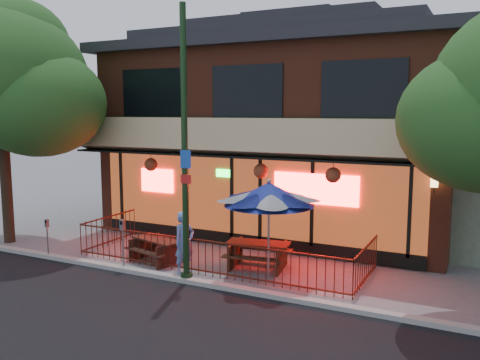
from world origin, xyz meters
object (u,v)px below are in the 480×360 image
object	(u,v)px
picnic_table_left	(158,246)
parking_meter_near	(123,236)
patio_umbrella	(269,194)
street_light	(185,161)
parking_meter_far	(47,232)
street_tree_left	(2,71)
pedestrian	(184,243)
picnic_table_right	(258,251)

from	to	relation	value
picnic_table_left	parking_meter_near	size ratio (longest dim) A/B	1.29
patio_umbrella	parking_meter_near	xyz separation A→B (m)	(-3.90, -1.10, -1.30)
street_light	parking_meter_far	distance (m)	5.40
street_light	patio_umbrella	distance (m)	2.32
street_light	street_tree_left	xyz separation A→B (m)	(-7.46, 0.79, 2.52)
patio_umbrella	parking_meter_far	xyz separation A→B (m)	(-6.70, -1.18, -1.46)
street_light	street_tree_left	world-z (taller)	street_tree_left
picnic_table_left	patio_umbrella	xyz separation A→B (m)	(3.53, -0.00, 1.82)
street_light	picnic_table_left	xyz separation A→B (m)	(-1.69, 1.10, -2.70)
street_light	pedestrian	size ratio (longest dim) A/B	4.10
picnic_table_right	patio_umbrella	size ratio (longest dim) A/B	0.73
picnic_table_left	pedestrian	bearing A→B (deg)	-24.61
picnic_table_left	patio_umbrella	world-z (taller)	patio_umbrella
patio_umbrella	picnic_table_left	bearing A→B (deg)	180.00
street_light	picnic_table_right	xyz separation A→B (m)	(1.21, 1.83, -2.66)
picnic_table_left	pedestrian	world-z (taller)	pedestrian
picnic_table_right	parking_meter_near	size ratio (longest dim) A/B	1.36
patio_umbrella	parking_meter_near	distance (m)	4.26
street_tree_left	parking_meter_near	world-z (taller)	street_tree_left
street_light	picnic_table_right	size ratio (longest dim) A/B	3.61
street_light	picnic_table_right	distance (m)	3.45
street_tree_left	patio_umbrella	bearing A→B (deg)	1.94
parking_meter_far	patio_umbrella	bearing A→B (deg)	9.99
patio_umbrella	street_light	bearing A→B (deg)	-149.02
street_light	street_tree_left	distance (m)	7.91
parking_meter_far	picnic_table_left	bearing A→B (deg)	20.40
picnic_table_left	parking_meter_near	xyz separation A→B (m)	(-0.38, -1.10, 0.52)
street_tree_left	picnic_table_left	xyz separation A→B (m)	(5.77, 0.31, -5.22)
picnic_table_left	picnic_table_right	size ratio (longest dim) A/B	0.95
street_light	parking_meter_near	xyz separation A→B (m)	(-2.07, 0.00, -2.18)
pedestrian	patio_umbrella	bearing A→B (deg)	-54.60
street_light	picnic_table_right	world-z (taller)	street_light
pedestrian	parking_meter_far	world-z (taller)	pedestrian
pedestrian	parking_meter_near	world-z (taller)	pedestrian
street_light	picnic_table_left	distance (m)	3.37
street_light	street_tree_left	bearing A→B (deg)	173.96
picnic_table_right	pedestrian	size ratio (longest dim) A/B	1.13
pedestrian	parking_meter_far	size ratio (longest dim) A/B	1.44
street_tree_left	parking_meter_far	distance (m)	5.58
parking_meter_far	pedestrian	bearing A→B (deg)	7.38
street_light	pedestrian	bearing A→B (deg)	127.07
street_tree_left	picnic_table_right	world-z (taller)	street_tree_left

